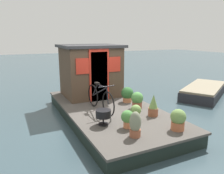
{
  "coord_description": "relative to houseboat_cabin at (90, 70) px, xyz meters",
  "views": [
    {
      "loc": [
        -6.04,
        2.82,
        2.6
      ],
      "look_at": [
        -0.2,
        0.0,
        1.11
      ],
      "focal_mm": 35.1,
      "sensor_mm": 36.0,
      "label": 1
    }
  ],
  "objects": [
    {
      "name": "potted_plant_basil",
      "position": [
        -2.92,
        -0.78,
        -0.67
      ],
      "size": [
        0.28,
        0.28,
        0.62
      ],
      "color": "#935138",
      "rests_on": "houseboat_deck"
    },
    {
      "name": "potted_plant_geranium",
      "position": [
        -1.42,
        -0.8,
        -0.69
      ],
      "size": [
        0.42,
        0.42,
        0.52
      ],
      "color": "#C6754C",
      "rests_on": "houseboat_deck"
    },
    {
      "name": "potted_plant_lavender",
      "position": [
        -2.97,
        -0.18,
        -0.73
      ],
      "size": [
        0.29,
        0.29,
        0.42
      ],
      "color": "#38383D",
      "rests_on": "houseboat_deck"
    },
    {
      "name": "potted_plant_ivy",
      "position": [
        -2.13,
        -0.75,
        -0.7
      ],
      "size": [
        0.38,
        0.38,
        0.52
      ],
      "color": "#935138",
      "rests_on": "houseboat_deck"
    },
    {
      "name": "dinghy_boat",
      "position": [
        -0.94,
        -5.03,
        -1.14
      ],
      "size": [
        2.83,
        3.52,
        0.47
      ],
      "color": "#232328",
      "rests_on": "ground_plane"
    },
    {
      "name": "potted_plant_mint",
      "position": [
        -3.96,
        -0.75,
        -0.7
      ],
      "size": [
        0.37,
        0.37,
        0.52
      ],
      "color": "#B2603D",
      "rests_on": "houseboat_deck"
    },
    {
      "name": "potted_plant_succulent",
      "position": [
        -3.33,
        0.28,
        -0.71
      ],
      "size": [
        0.32,
        0.32,
        0.45
      ],
      "color": "#C6754C",
      "rests_on": "houseboat_deck"
    },
    {
      "name": "houseboat_cabin",
      "position": [
        0.0,
        0.0,
        0.0
      ],
      "size": [
        1.9,
        2.17,
        1.91
      ],
      "color": "#4C3828",
      "rests_on": "houseboat_deck"
    },
    {
      "name": "houseboat_deck",
      "position": [
        -1.67,
        0.0,
        -1.17
      ],
      "size": [
        5.56,
        2.7,
        0.41
      ],
      "color": "#4C4742",
      "rests_on": "ground_plane"
    },
    {
      "name": "bicycle",
      "position": [
        -1.86,
        0.4,
        -0.57
      ],
      "size": [
        1.76,
        0.5,
        0.86
      ],
      "color": "black",
      "rests_on": "houseboat_deck"
    },
    {
      "name": "charcoal_grill",
      "position": [
        -2.89,
        0.74,
        -0.68
      ],
      "size": [
        0.39,
        0.39,
        0.39
      ],
      "color": "black",
      "rests_on": "houseboat_deck"
    },
    {
      "name": "ground_plane",
      "position": [
        -1.67,
        0.0,
        -1.37
      ],
      "size": [
        60.0,
        60.0,
        0.0
      ],
      "primitive_type": "plane",
      "color": "#384C54"
    },
    {
      "name": "potted_plant_rosemary",
      "position": [
        -3.83,
        0.37,
        -0.68
      ],
      "size": [
        0.26,
        0.26,
        0.59
      ],
      "color": "#935138",
      "rests_on": "houseboat_deck"
    }
  ]
}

